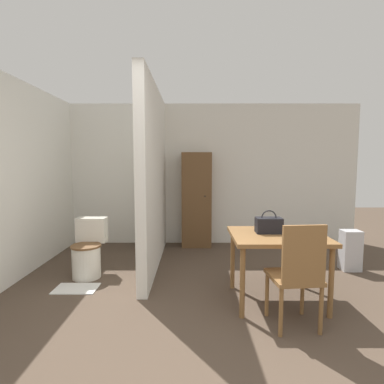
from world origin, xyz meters
TOP-DOWN VIEW (x-y plane):
  - wall_back at (0.00, 3.68)m, footprint 5.61×0.12m
  - wall_left at (-2.37, 1.81)m, footprint 0.12×4.62m
  - partition_wall at (-0.69, 2.47)m, footprint 0.12×2.30m
  - dining_table at (0.73, 1.29)m, footprint 0.95×0.80m
  - wooden_chair at (0.76, 0.75)m, footprint 0.44×0.44m
  - toilet at (-1.50, 2.02)m, footprint 0.38×0.52m
  - handbag at (0.66, 1.35)m, footprint 0.27×0.16m
  - wooden_cabinet at (-0.08, 3.43)m, footprint 0.51×0.37m
  - bath_mat at (-1.50, 1.59)m, footprint 0.49×0.31m
  - space_heater at (2.00, 2.22)m, footprint 0.24×0.20m

SIDE VIEW (x-z plane):
  - bath_mat at x=-1.50m, z-range 0.00..0.01m
  - space_heater at x=2.00m, z-range 0.00..0.55m
  - toilet at x=-1.50m, z-range -0.05..0.68m
  - wooden_chair at x=0.76m, z-range 0.03..0.99m
  - dining_table at x=0.73m, z-range 0.27..1.00m
  - handbag at x=0.66m, z-range 0.69..0.93m
  - wooden_cabinet at x=-0.08m, z-range 0.00..1.64m
  - wall_back at x=0.00m, z-range 0.00..2.50m
  - wall_left at x=-2.37m, z-range 0.00..2.50m
  - partition_wall at x=-0.69m, z-range 0.00..2.50m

